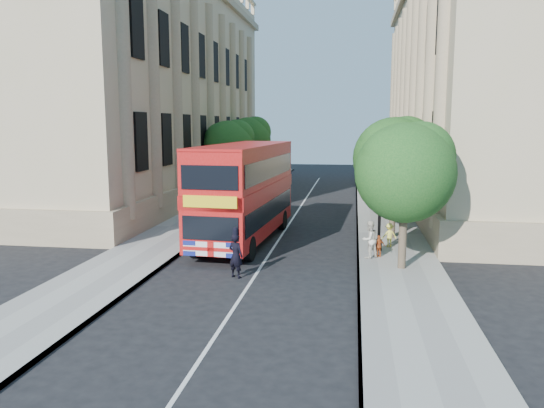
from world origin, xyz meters
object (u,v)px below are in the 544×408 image
at_px(lamp_post, 380,200).
at_px(woman_pedestrian, 369,239).
at_px(box_van, 246,200).
at_px(double_decker_bus, 245,190).
at_px(police_constable, 236,256).

xyz_separation_m(lamp_post, woman_pedestrian, (-0.48, -1.52, -1.57)).
bearing_deg(box_van, double_decker_bus, -75.79).
bearing_deg(police_constable, box_van, -55.68).
height_order(double_decker_bus, box_van, double_decker_bus).
bearing_deg(double_decker_bus, police_constable, -77.52).
bearing_deg(box_van, police_constable, -77.04).
height_order(box_van, police_constable, box_van).
relative_size(box_van, police_constable, 3.03).
bearing_deg(double_decker_bus, woman_pedestrian, -20.89).
distance_m(box_van, woman_pedestrian, 10.28).
bearing_deg(lamp_post, police_constable, -138.72).
bearing_deg(woman_pedestrian, police_constable, -9.48).
bearing_deg(box_van, lamp_post, -34.87).
relative_size(box_van, woman_pedestrian, 3.24).
bearing_deg(woman_pedestrian, double_decker_bus, -67.99).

